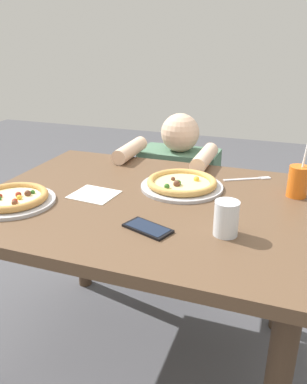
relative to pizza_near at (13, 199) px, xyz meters
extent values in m
plane|color=#4C4C51|center=(0.43, 0.20, -0.77)|extent=(8.00, 8.00, 0.00)
cube|color=brown|center=(0.43, 0.20, -0.04)|extent=(1.19, 0.93, 0.04)
cylinder|color=#443122|center=(-0.09, 0.58, -0.41)|extent=(0.07, 0.07, 0.71)
cylinder|color=#443122|center=(0.94, 0.58, -0.41)|extent=(0.07, 0.07, 0.71)
cylinder|color=#B7B7BC|center=(0.00, 0.00, -0.01)|extent=(0.29, 0.29, 0.01)
cylinder|color=beige|center=(0.00, 0.00, 0.00)|extent=(0.20, 0.20, 0.01)
torus|color=#C68C47|center=(0.00, 0.00, 0.01)|extent=(0.25, 0.25, 0.03)
sphere|color=maroon|center=(-0.04, -0.01, 0.01)|extent=(0.02, 0.02, 0.02)
sphere|color=maroon|center=(0.01, 0.02, 0.01)|extent=(0.02, 0.02, 0.02)
sphere|color=gold|center=(0.03, 0.00, 0.01)|extent=(0.02, 0.02, 0.02)
sphere|color=#2D6623|center=(0.04, 0.06, 0.01)|extent=(0.02, 0.02, 0.02)
sphere|color=brown|center=(0.04, 0.04, 0.01)|extent=(0.02, 0.02, 0.02)
sphere|color=maroon|center=(0.04, -0.04, 0.01)|extent=(0.02, 0.02, 0.02)
sphere|color=brown|center=(0.04, -0.05, 0.01)|extent=(0.02, 0.02, 0.02)
cylinder|color=#B7B7BC|center=(0.52, 0.34, -0.01)|extent=(0.32, 0.32, 0.01)
cylinder|color=#EFD68C|center=(0.52, 0.34, 0.00)|extent=(0.22, 0.22, 0.01)
torus|color=tan|center=(0.52, 0.34, 0.01)|extent=(0.27, 0.27, 0.03)
sphere|color=#2D6623|center=(0.48, 0.27, 0.01)|extent=(0.02, 0.02, 0.02)
sphere|color=gold|center=(0.57, 0.39, 0.01)|extent=(0.02, 0.02, 0.02)
sphere|color=brown|center=(0.48, 0.36, 0.01)|extent=(0.02, 0.02, 0.02)
sphere|color=brown|center=(0.51, 0.31, 0.01)|extent=(0.03, 0.03, 0.03)
sphere|color=#2D6623|center=(0.51, 0.32, 0.01)|extent=(0.02, 0.02, 0.02)
cylinder|color=orange|center=(0.94, 0.41, 0.04)|extent=(0.07, 0.07, 0.11)
cylinder|color=white|center=(0.95, 0.41, 0.13)|extent=(0.02, 0.02, 0.10)
cylinder|color=silver|center=(0.75, 0.02, 0.04)|extent=(0.07, 0.07, 0.11)
cube|color=white|center=(0.76, 0.02, 0.06)|extent=(0.03, 0.03, 0.02)
cube|color=white|center=(0.74, 0.03, 0.06)|extent=(0.03, 0.03, 0.02)
cube|color=white|center=(0.74, 0.02, 0.06)|extent=(0.03, 0.03, 0.02)
cube|color=white|center=(0.23, 0.17, -0.02)|extent=(0.17, 0.16, 0.00)
cube|color=silver|center=(0.73, 0.52, -0.02)|extent=(0.15, 0.09, 0.00)
cube|color=silver|center=(0.81, 0.57, -0.02)|extent=(0.05, 0.04, 0.00)
cube|color=black|center=(0.52, -0.03, -0.01)|extent=(0.17, 0.12, 0.01)
cube|color=#192338|center=(0.52, -0.03, -0.01)|extent=(0.15, 0.10, 0.00)
cylinder|color=#333847|center=(0.35, 0.89, -0.54)|extent=(0.33, 0.33, 0.45)
cube|color=#4C7259|center=(0.35, 0.89, -0.17)|extent=(0.41, 0.22, 0.29)
sphere|color=beige|center=(0.35, 0.89, 0.07)|extent=(0.20, 0.20, 0.20)
cylinder|color=beige|center=(0.17, 0.66, 0.02)|extent=(0.07, 0.28, 0.07)
cylinder|color=beige|center=(0.54, 0.66, 0.02)|extent=(0.07, 0.28, 0.07)
camera|label=1|loc=(0.89, -1.01, 0.53)|focal=36.20mm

